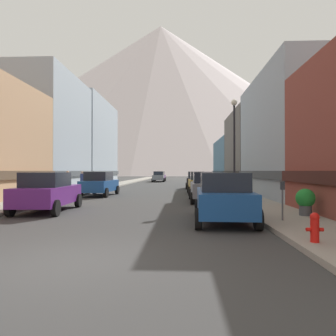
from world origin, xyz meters
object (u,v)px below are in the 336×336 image
(potted_plant_2, at_px, (40,189))
(pedestrian_0, at_px, (68,183))
(pedestrian_1, at_px, (82,182))
(car_right_1, at_px, (207,187))
(car_driving_1, at_px, (160,176))
(car_driving_0, at_px, (159,177))
(car_right_2, at_px, (201,183))
(streetlamp_right, at_px, (234,134))
(car_left_1, at_px, (100,184))
(car_right_0, at_px, (223,197))
(fire_hydrant_near, at_px, (315,226))
(potted_plant_1, at_px, (305,200))
(parking_meter_near, at_px, (282,195))
(car_right_3, at_px, (196,180))
(car_left_0, at_px, (48,192))

(potted_plant_2, bearing_deg, pedestrian_0, 75.68)
(pedestrian_1, bearing_deg, car_right_1, -38.21)
(car_driving_1, relative_size, potted_plant_2, 4.99)
(car_right_1, xyz_separation_m, pedestrian_1, (-10.05, 7.91, 0.02))
(car_right_1, distance_m, pedestrian_0, 10.97)
(car_right_1, distance_m, car_driving_0, 35.05)
(car_right_2, distance_m, streetlamp_right, 7.49)
(car_right_1, height_order, potted_plant_2, car_right_1)
(car_left_1, bearing_deg, car_right_1, -29.40)
(car_right_1, height_order, streetlamp_right, streetlamp_right)
(potted_plant_2, height_order, pedestrian_0, pedestrian_0)
(car_driving_1, bearing_deg, streetlamp_right, -79.63)
(car_right_0, height_order, car_driving_0, same)
(car_right_0, bearing_deg, fire_hydrant_near, -66.75)
(car_right_2, height_order, pedestrian_1, pedestrian_1)
(car_right_1, distance_m, fire_hydrant_near, 11.53)
(car_driving_0, bearing_deg, potted_plant_1, -78.27)
(fire_hydrant_near, height_order, parking_meter_near, parking_meter_near)
(car_right_0, bearing_deg, potted_plant_1, 13.57)
(car_right_0, distance_m, car_right_2, 13.70)
(car_right_3, xyz_separation_m, car_driving_0, (-5.40, 20.51, 0.00))
(car_left_0, bearing_deg, car_driving_1, 87.03)
(car_right_1, xyz_separation_m, fire_hydrant_near, (1.65, -11.41, -0.37))
(potted_plant_2, bearing_deg, car_right_3, 49.54)
(car_driving_1, bearing_deg, parking_meter_near, -80.83)
(car_right_2, relative_size, car_driving_0, 1.00)
(fire_hydrant_near, bearing_deg, potted_plant_1, 71.45)
(car_right_3, relative_size, pedestrian_0, 2.62)
(potted_plant_1, bearing_deg, car_right_1, 115.24)
(car_left_1, height_order, car_right_0, same)
(car_right_1, bearing_deg, car_left_1, 150.60)
(car_driving_0, xyz_separation_m, car_driving_1, (0.00, 2.85, 0.00))
(parking_meter_near, relative_size, streetlamp_right, 0.23)
(car_right_3, relative_size, parking_meter_near, 3.37)
(car_driving_1, distance_m, pedestrian_0, 33.41)
(car_right_3, xyz_separation_m, pedestrian_1, (-10.05, -6.21, 0.02))
(parking_meter_near, bearing_deg, car_right_0, 166.34)
(car_driving_1, height_order, streetlamp_right, streetlamp_right)
(car_right_1, relative_size, streetlamp_right, 0.75)
(car_right_3, distance_m, car_driving_0, 21.21)
(car_right_0, xyz_separation_m, fire_hydrant_near, (1.65, -3.85, -0.37))
(car_driving_0, bearing_deg, car_right_2, -79.27)
(car_right_3, xyz_separation_m, potted_plant_1, (3.20, -20.91, -0.17))
(car_driving_1, height_order, pedestrian_0, pedestrian_0)
(car_left_0, xyz_separation_m, fire_hydrant_near, (9.25, -6.51, -0.37))
(car_right_1, xyz_separation_m, potted_plant_2, (-10.80, 1.46, -0.24))
(car_right_1, bearing_deg, pedestrian_1, 141.79)
(car_right_0, distance_m, streetlamp_right, 7.85)
(potted_plant_2, distance_m, pedestrian_0, 3.05)
(car_right_3, distance_m, potted_plant_2, 16.65)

